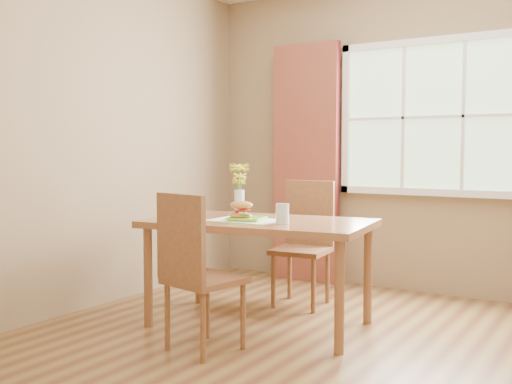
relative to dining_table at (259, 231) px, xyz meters
The scene contains 11 objects.
room 1.06m from the dining_table, 23.11° to the right, with size 4.24×3.84×2.74m.
window 1.91m from the dining_table, 64.28° to the left, with size 1.62×0.06×1.32m.
curtain_left 1.58m from the dining_table, 105.40° to the left, with size 0.65×0.08×2.20m, color maroon.
dining_table is the anchor object (origin of this frame).
chair_near 0.72m from the dining_table, 91.29° to the right, with size 0.47×0.47×0.97m.
chair_far 0.72m from the dining_table, 90.79° to the left, with size 0.45×0.45×0.98m.
placemat 0.14m from the dining_table, 122.73° to the right, with size 0.45×0.33×0.01m, color beige.
plate 0.14m from the dining_table, 111.57° to the right, with size 0.23×0.23×0.01m, color #81E038.
croissant_sandwich 0.21m from the dining_table, 116.63° to the right, with size 0.19×0.15×0.12m.
water_glass 0.30m from the dining_table, 22.70° to the right, with size 0.09×0.09×0.13m.
flower_vase 0.47m from the dining_table, 146.72° to the left, with size 0.16×0.16×0.39m.
Camera 1 is at (1.44, -3.18, 1.22)m, focal length 42.00 mm.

